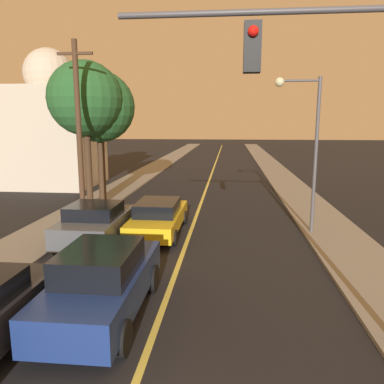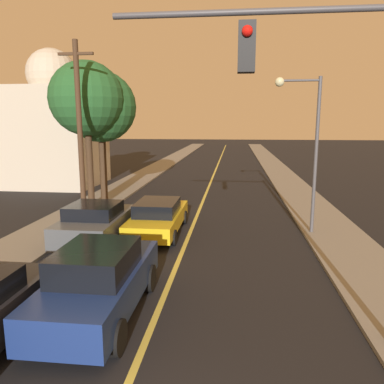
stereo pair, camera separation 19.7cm
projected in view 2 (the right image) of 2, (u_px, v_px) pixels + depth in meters
road_surface at (217, 166)px, 39.39m from camera, size 9.26×80.00×0.01m
sidewalk_left at (162, 165)px, 40.03m from camera, size 2.50×80.00×0.12m
sidewalk_right at (274, 166)px, 38.73m from camera, size 2.50×80.00×0.12m
car_near_lane_front at (99, 281)px, 8.71m from camera, size 1.92×4.64×1.75m
car_near_lane_second at (158, 216)px, 15.42m from camera, size 1.94×4.94×1.40m
car_outer_lane_second at (96, 223)px, 14.00m from camera, size 2.11×4.02×1.59m
traffic_signal_mast at (342, 116)px, 6.93m from camera, size 5.68×0.42×6.63m
streetlamp_right at (305, 132)px, 14.67m from camera, size 1.78×0.36×6.15m
utility_pole_left at (80, 128)px, 16.95m from camera, size 1.60×0.24×7.98m
tree_left_near at (87, 99)px, 19.38m from camera, size 3.84×3.84×7.56m
tree_left_far at (101, 107)px, 20.70m from camera, size 3.91×3.91×7.23m
domed_building_left at (55, 128)px, 26.94m from camera, size 5.93×5.93×9.63m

